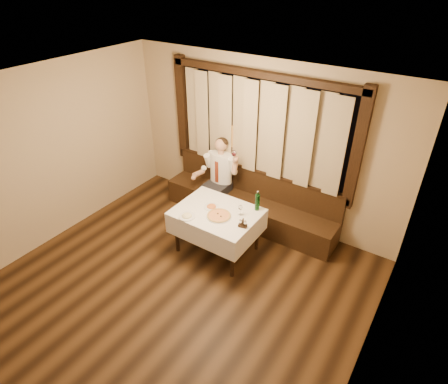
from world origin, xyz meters
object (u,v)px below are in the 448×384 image
Objects in this scene: pizza at (219,216)px; seated_man at (219,172)px; cruet_caddy at (243,224)px; dining_table at (217,217)px; pasta_cream at (187,215)px; green_bottle at (257,202)px; banquette at (249,204)px; pasta_red at (211,206)px.

pizza is 0.26× the size of seated_man.
seated_man is (-1.12, 1.05, 0.03)m from cruet_caddy.
dining_table is 3.36× the size of pizza.
green_bottle is at bearing 43.72° from pasta_cream.
banquette is at bearing 127.18° from green_bottle.
pasta_red is at bearing 149.26° from pizza.
banquette is 8.48× the size of pizza.
cruet_caddy is at bearing -85.18° from green_bottle.
banquette is 1.50m from pasta_cream.
pasta_red is 0.71× the size of green_bottle.
pizza is 0.43m from cruet_caddy.
banquette reaches higher than cruet_caddy.
seated_man is at bearing 152.92° from green_bottle.
pasta_cream is at bearing -101.83° from banquette.
pasta_cream is at bearing -76.85° from seated_man.
cruet_caddy is at bearing -43.00° from seated_man.
pizza is at bearing 163.49° from cruet_caddy.
pasta_cream is 0.75× the size of green_bottle.
banquette is 1.35m from cruet_caddy.
pizza is at bearing -30.74° from pasta_red.
seated_man reaches higher than green_bottle.
dining_table is 0.56m from cruet_caddy.
dining_table is 5.37× the size of pasta_red.
banquette reaches higher than pasta_cream.
green_bottle reaches higher than pasta_cream.
dining_table is 5.08× the size of pasta_cream.
green_bottle is 0.23× the size of seated_man.
pasta_cream is at bearing -128.53° from dining_table.
banquette reaches higher than pizza.
green_bottle is at bearing -52.82° from banquette.
pasta_red is (-0.13, -0.98, 0.48)m from banquette.
pasta_cream is at bearing -176.87° from cruet_caddy.
pasta_cream is at bearing -145.52° from pizza.
banquette is at bearing 90.00° from dining_table.
pizza is 0.27m from pasta_red.
pasta_cream is (-0.29, -1.39, 0.48)m from banquette.
cruet_caddy reaches higher than pasta_red.
green_bottle reaches higher than pizza.
pasta_red is at bearing 68.27° from pasta_cream.
pizza is 0.62m from green_bottle.
pizza is at bearing -42.75° from dining_table.
pizza is 1.14× the size of green_bottle.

